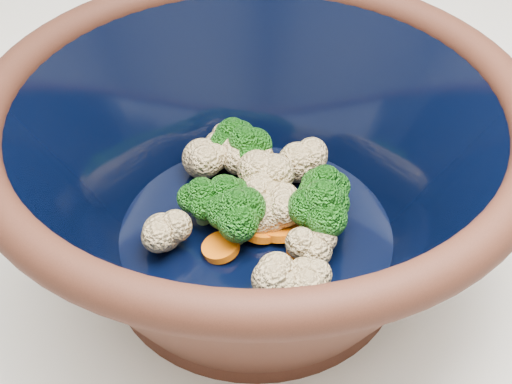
# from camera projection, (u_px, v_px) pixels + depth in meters

# --- Properties ---
(mixing_bowl) EXTENTS (0.45, 0.45, 0.16)m
(mixing_bowl) POSITION_uv_depth(u_px,v_px,m) (256.00, 175.00, 0.50)
(mixing_bowl) COLOR black
(mixing_bowl) RESTS_ON counter
(vegetable_pile) EXTENTS (0.16, 0.19, 0.06)m
(vegetable_pile) POSITION_uv_depth(u_px,v_px,m) (261.00, 192.00, 0.53)
(vegetable_pile) COLOR #608442
(vegetable_pile) RESTS_ON mixing_bowl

